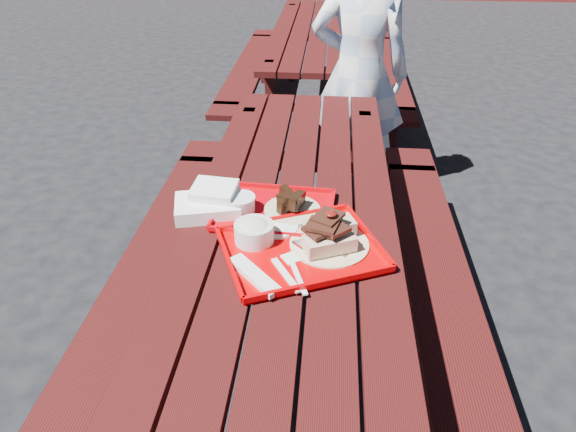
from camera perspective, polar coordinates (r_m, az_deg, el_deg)
The scene contains 7 objects.
ground at distance 2.34m, azimuth 0.33°, elevation -15.06°, with size 60.00×60.00×0.00m, color black.
picnic_table_near at distance 1.96m, azimuth 0.38°, elevation -4.01°, with size 1.41×2.40×0.75m.
picnic_table_far at distance 4.52m, azimuth 3.42°, elevation 17.78°, with size 1.41×2.40×0.75m.
near_tray at distance 1.63m, azimuth 1.21°, elevation -2.68°, with size 0.58×0.53×0.15m.
far_tray at distance 1.81m, azimuth -1.74°, elevation 0.78°, with size 0.43×0.35×0.07m.
white_cloth at distance 1.84m, azimuth -8.70°, elevation 1.53°, with size 0.26×0.21×0.09m.
person at distance 3.16m, azimuth 7.88°, elevation 15.37°, with size 0.58×0.38×1.59m, color #A5BFDD.
Camera 1 is at (0.12, -1.56, 1.74)m, focal length 32.00 mm.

